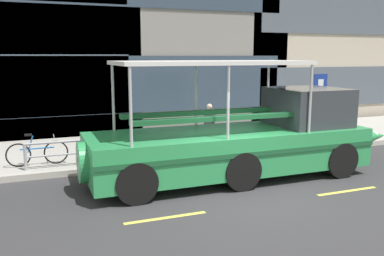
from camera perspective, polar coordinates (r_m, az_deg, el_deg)
name	(u,v)px	position (r m, az deg, el deg)	size (l,w,h in m)	color
ground_plane	(247,192)	(10.49, 7.66, -8.83)	(120.00, 120.00, 0.00)	#333335
sidewalk	(175,144)	(15.43, -2.38, -2.28)	(32.00, 4.80, 0.18)	#A8A59E
curb_edge	(200,160)	(13.16, 1.13, -4.44)	(32.00, 0.18, 0.18)	#B2ADA3
lane_centreline	(265,203)	(9.81, 10.05, -10.24)	(25.80, 0.12, 0.01)	#DBD64C
curb_guardrail	(213,138)	(13.55, 2.89, -1.33)	(11.59, 0.09, 0.78)	#9EA0A8
parking_sign	(319,95)	(16.49, 17.26, 4.39)	(0.60, 0.12, 2.51)	#4C4F54
leaned_bicycle	(37,153)	(12.91, -20.66, -3.25)	(1.74, 0.46, 0.96)	black
duck_tour_boat	(248,139)	(11.65, 7.77, -1.57)	(9.71, 2.49, 3.24)	#2D9351
pedestrian_near_bow	(288,113)	(16.37, 13.18, 2.01)	(0.23, 0.47, 1.64)	#1E2338
pedestrian_mid_left	(209,120)	(14.78, 2.42, 1.09)	(0.31, 0.34, 1.50)	#1E2338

